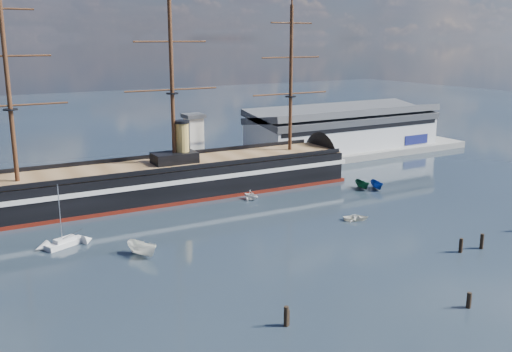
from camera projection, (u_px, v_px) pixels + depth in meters
ground at (247, 212)px, 120.55m from camera, size 600.00×600.00×0.00m
quay at (214, 173)px, 155.64m from camera, size 180.00×18.00×2.00m
warehouse at (343, 128)px, 180.78m from camera, size 63.00×21.00×11.60m
quay_tower at (194, 142)px, 147.38m from camera, size 5.00×5.00×15.00m
warship at (160, 181)px, 130.65m from camera, size 113.10×18.79×53.94m
sailboat at (65, 242)px, 100.59m from camera, size 7.35×4.63×11.35m
motorboat_a at (143, 256)px, 96.25m from camera, size 8.17×5.49×3.07m
motorboat_c at (362, 189)px, 139.21m from camera, size 6.66×3.40×2.54m
motorboat_d at (251, 200)px, 129.99m from camera, size 7.32×4.81×2.48m
motorboat_e at (356, 220)px, 115.23m from camera, size 2.51×3.45×1.49m
motorboat_f at (377, 189)px, 138.78m from camera, size 6.79×4.18×2.55m
piling_near_left at (286, 326)px, 72.77m from camera, size 0.64×0.64×3.41m
piling_near_mid at (468, 308)px, 77.66m from camera, size 0.64×0.64×2.95m
piling_near_right at (481, 249)px, 99.57m from camera, size 0.64×0.64×3.43m
piling_extra at (460, 252)px, 97.84m from camera, size 0.64×0.64×3.24m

